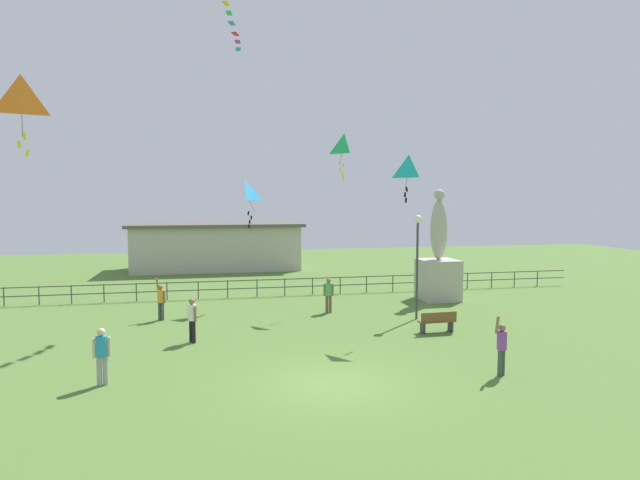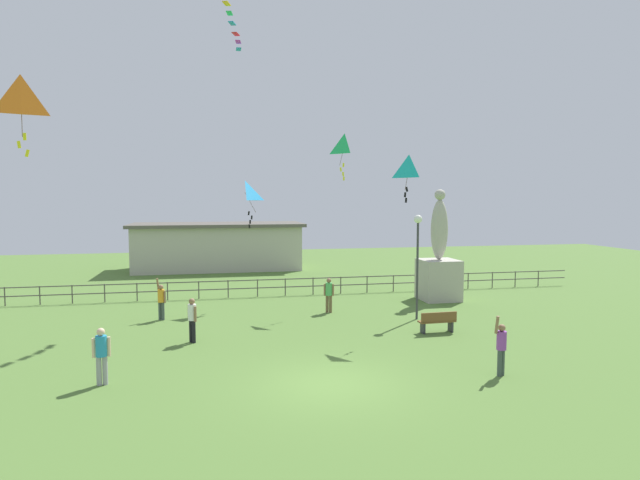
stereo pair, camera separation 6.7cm
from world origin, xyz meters
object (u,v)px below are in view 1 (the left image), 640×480
at_px(statue_monument, 438,268).
at_px(person_3, 102,352).
at_px(kite_1, 409,168).
at_px(person_2, 192,317).
at_px(lamppost, 417,244).
at_px(person_1, 502,345).
at_px(person_4, 329,293).
at_px(kite_2, 245,194).
at_px(kite_3, 21,98).
at_px(park_bench, 437,321).
at_px(kite_0, 344,146).
at_px(person_0, 161,299).

xyz_separation_m(statue_monument, person_3, (-14.78, -9.92, -0.76)).
bearing_deg(kite_1, person_2, -177.23).
xyz_separation_m(lamppost, person_2, (-9.57, -1.88, -2.38)).
relative_size(person_1, person_4, 1.13).
relative_size(person_3, kite_2, 0.72).
relative_size(lamppost, kite_1, 2.40).
distance_m(person_4, kite_2, 6.66).
relative_size(person_2, person_4, 1.02).
bearing_deg(person_4, kite_1, -55.18).
relative_size(statue_monument, kite_3, 2.64).
xyz_separation_m(statue_monument, person_4, (-6.34, -1.90, -0.77)).
bearing_deg(park_bench, kite_0, 108.96).
relative_size(lamppost, kite_3, 2.10).
xyz_separation_m(person_3, kite_1, (10.91, 4.45, 5.59)).
bearing_deg(park_bench, person_0, 157.48).
bearing_deg(park_bench, kite_1, 134.73).
distance_m(lamppost, person_1, 7.89).
height_order(person_4, kite_3, kite_3).
height_order(person_0, person_2, person_0).
height_order(park_bench, kite_1, kite_1).
xyz_separation_m(person_1, kite_0, (-1.93, 11.49, 6.99)).
relative_size(lamppost, person_3, 2.79).
distance_m(park_bench, person_2, 9.50).
bearing_deg(kite_1, person_4, 124.82).
xyz_separation_m(person_0, kite_0, (8.73, 1.86, 7.00)).
bearing_deg(person_4, person_1, -71.88).
xyz_separation_m(statue_monument, kite_0, (-5.13, -0.01, 6.21)).
bearing_deg(person_0, kite_2, 38.34).
distance_m(person_0, person_3, 8.10).
bearing_deg(kite_0, person_1, -80.46).
xyz_separation_m(park_bench, person_0, (-10.93, 4.53, 0.46)).
height_order(person_1, kite_3, kite_3).
distance_m(person_0, kite_1, 12.02).
distance_m(park_bench, person_0, 11.84).
distance_m(statue_monument, kite_0, 8.06).
bearing_deg(person_3, kite_2, 66.62).
bearing_deg(person_2, kite_2, 70.99).
relative_size(person_0, person_2, 1.11).
relative_size(person_2, kite_0, 0.72).
relative_size(person_1, person_3, 1.11).
relative_size(park_bench, person_3, 0.91).
bearing_deg(kite_2, person_3, -113.38).
height_order(statue_monument, person_1, statue_monument).
bearing_deg(kite_3, lamppost, 22.83).
relative_size(lamppost, park_bench, 3.05).
xyz_separation_m(person_0, kite_3, (-2.75, -7.93, 7.08)).
relative_size(person_0, kite_2, 0.80).
bearing_deg(kite_2, kite_3, -121.14).
distance_m(lamppost, kite_3, 15.67).
bearing_deg(person_0, kite_0, 12.03).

